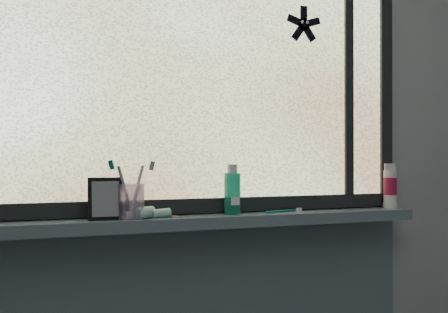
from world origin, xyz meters
TOP-DOWN VIEW (x-y plane):
  - wall_back at (0.00, 1.30)m, footprint 3.00×0.01m
  - windowsill at (0.00, 1.23)m, footprint 1.62×0.14m
  - window_pane at (0.00, 1.28)m, footprint 1.50×0.01m
  - frame_bottom at (0.00, 1.28)m, footprint 1.60×0.03m
  - frame_right at (0.78, 1.28)m, footprint 0.05×0.03m
  - frame_mullion at (0.60, 1.28)m, footprint 0.03×0.03m
  - starfish_sticker at (0.40, 1.27)m, footprint 0.15×0.02m
  - vanity_mirror at (-0.34, 1.22)m, footprint 0.11×0.05m
  - toothpaste_tube at (-0.20, 1.21)m, footprint 0.22×0.13m
  - toothbrush_cup at (-0.26, 1.21)m, footprint 0.10×0.10m
  - toothbrush_lying at (0.28, 1.23)m, footprint 0.18×0.07m
  - mouthwash_bottle at (0.10, 1.23)m, footprint 0.06×0.06m
  - cream_tube at (0.77, 1.24)m, footprint 0.06×0.06m

SIDE VIEW (x-z plane):
  - windowsill at x=0.00m, z-range 0.98..1.02m
  - toothbrush_lying at x=0.28m, z-range 1.02..1.03m
  - toothpaste_tube at x=-0.20m, z-range 1.02..1.06m
  - frame_bottom at x=0.00m, z-range 1.02..1.07m
  - toothbrush_cup at x=-0.26m, z-range 1.02..1.13m
  - vanity_mirror at x=-0.34m, z-range 1.02..1.15m
  - mouthwash_bottle at x=0.10m, z-range 1.04..1.18m
  - cream_tube at x=0.77m, z-range 1.05..1.18m
  - wall_back at x=0.00m, z-range 0.00..2.50m
  - frame_right at x=0.78m, z-range 0.98..2.08m
  - window_pane at x=0.00m, z-range 1.03..2.03m
  - frame_mullion at x=0.60m, z-range 1.03..2.03m
  - starfish_sticker at x=0.40m, z-range 1.65..1.79m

